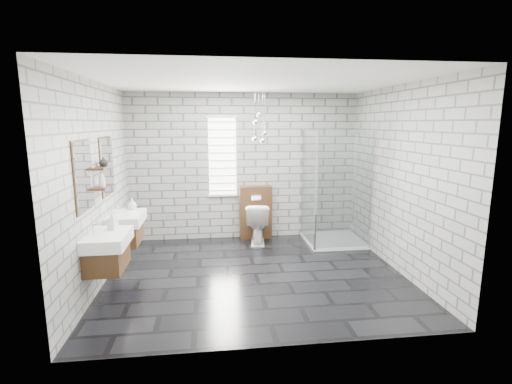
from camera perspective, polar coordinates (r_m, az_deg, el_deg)
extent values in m
cube|color=black|center=(5.52, -0.05, -12.54)|extent=(4.20, 3.60, 0.02)
cube|color=white|center=(5.11, -0.06, 16.79)|extent=(4.20, 3.60, 0.02)
cube|color=#989893|center=(6.92, -1.86, 3.87)|extent=(4.20, 0.02, 2.70)
cube|color=#989893|center=(3.39, 3.64, -3.23)|extent=(4.20, 0.02, 2.70)
cube|color=#989893|center=(5.32, -23.24, 0.99)|extent=(0.02, 3.60, 2.70)
cube|color=#989893|center=(5.78, 21.19, 1.83)|extent=(0.02, 3.60, 2.70)
cube|color=#482D16|center=(4.92, -21.93, -9.30)|extent=(0.42, 0.62, 0.30)
cube|color=silver|center=(4.86, -19.64, -9.01)|extent=(0.02, 0.35, 0.01)
cube|color=white|center=(4.84, -21.82, -6.80)|extent=(0.47, 0.70, 0.15)
cylinder|color=silver|center=(4.85, -23.71, -5.25)|extent=(0.04, 0.04, 0.12)
cylinder|color=silver|center=(4.82, -23.18, -4.68)|extent=(0.10, 0.02, 0.02)
cube|color=white|center=(4.74, -25.00, 2.23)|extent=(0.03, 0.55, 0.80)
cube|color=#482D16|center=(4.75, -25.13, 2.22)|extent=(0.01, 0.59, 0.84)
cube|color=#482D16|center=(5.84, -19.43, -6.01)|extent=(0.42, 0.62, 0.30)
cube|color=silver|center=(5.79, -17.51, -5.72)|extent=(0.02, 0.35, 0.01)
cube|color=white|center=(5.78, -19.32, -3.87)|extent=(0.47, 0.70, 0.15)
cylinder|color=silver|center=(5.79, -20.90, -2.58)|extent=(0.04, 0.04, 0.12)
cylinder|color=silver|center=(5.76, -20.45, -2.09)|extent=(0.10, 0.02, 0.02)
cube|color=white|center=(5.70, -21.93, 3.69)|extent=(0.03, 0.55, 0.80)
cube|color=#482D16|center=(5.70, -22.05, 3.69)|extent=(0.01, 0.59, 0.84)
cube|color=#482D16|center=(5.26, -22.53, 0.60)|extent=(0.14, 0.30, 0.03)
cube|color=#482D16|center=(5.22, -22.73, 3.41)|extent=(0.14, 0.30, 0.03)
cube|color=white|center=(6.86, -5.19, 5.44)|extent=(0.50, 0.02, 1.40)
cube|color=silver|center=(6.82, -5.29, 11.47)|extent=(0.56, 0.04, 0.04)
cube|color=silver|center=(6.94, -5.09, -0.50)|extent=(0.56, 0.04, 0.04)
cube|color=silver|center=(6.92, -5.10, 0.23)|extent=(0.48, 0.01, 0.02)
cube|color=silver|center=(6.90, -5.12, 1.37)|extent=(0.48, 0.01, 0.02)
cube|color=silver|center=(6.88, -5.14, 2.52)|extent=(0.48, 0.01, 0.02)
cube|color=silver|center=(6.86, -5.16, 3.68)|extent=(0.48, 0.01, 0.02)
cube|color=silver|center=(6.84, -5.18, 4.85)|extent=(0.48, 0.01, 0.02)
cube|color=silver|center=(6.83, -5.20, 6.01)|extent=(0.48, 0.01, 0.02)
cube|color=silver|center=(6.82, -5.22, 7.19)|extent=(0.48, 0.01, 0.02)
cube|color=silver|center=(6.81, -5.24, 8.36)|extent=(0.48, 0.01, 0.02)
cube|color=silver|center=(6.81, -5.26, 9.54)|extent=(0.48, 0.01, 0.03)
cube|color=silver|center=(6.81, -5.28, 10.72)|extent=(0.48, 0.01, 0.03)
cube|color=#482D16|center=(6.99, -0.06, -3.15)|extent=(0.60, 0.20, 1.00)
cube|color=silver|center=(6.82, 0.05, -0.91)|extent=(0.18, 0.01, 0.12)
cube|color=white|center=(7.04, 11.78, -7.24)|extent=(1.00, 1.00, 0.06)
cube|color=silver|center=(6.35, 13.52, 0.06)|extent=(1.00, 0.01, 2.00)
cube|color=silver|center=(6.67, 8.10, 0.73)|extent=(0.01, 1.00, 2.00)
cube|color=silver|center=(6.20, 9.27, -0.04)|extent=(0.03, 0.03, 2.00)
cube|color=silver|center=(6.54, 17.46, 0.15)|extent=(0.03, 0.03, 2.00)
cylinder|color=silver|center=(7.14, 14.94, 1.69)|extent=(0.02, 0.02, 1.80)
cylinder|color=silver|center=(7.03, 14.68, 9.11)|extent=(0.14, 0.14, 0.02)
sphere|color=silver|center=(6.40, -0.10, 10.76)|extent=(0.09, 0.09, 0.09)
cylinder|color=silver|center=(6.41, -0.10, 13.29)|extent=(0.01, 0.01, 0.48)
sphere|color=silver|center=(6.43, 0.98, 7.91)|extent=(0.09, 0.09, 0.09)
cylinder|color=silver|center=(6.43, 0.99, 11.86)|extent=(0.01, 0.01, 0.80)
sphere|color=silver|center=(6.52, 0.42, 11.86)|extent=(0.09, 0.09, 0.09)
cylinder|color=silver|center=(6.52, 0.42, 13.80)|extent=(0.01, 0.01, 0.35)
sphere|color=silver|center=(6.50, -0.22, 8.25)|extent=(0.09, 0.09, 0.09)
cylinder|color=silver|center=(6.50, -0.22, 12.00)|extent=(0.01, 0.01, 0.76)
sphere|color=silver|center=(6.53, 1.31, 9.07)|extent=(0.09, 0.09, 0.09)
cylinder|color=silver|center=(6.54, 1.32, 12.40)|extent=(0.01, 0.01, 0.67)
imported|color=white|center=(6.78, 0.20, -4.73)|extent=(0.49, 0.76, 0.74)
imported|color=#B2B2B2|center=(4.96, -21.21, -4.11)|extent=(0.13, 0.13, 0.22)
imported|color=#B2B2B2|center=(6.00, -18.52, -1.75)|extent=(0.15, 0.15, 0.17)
imported|color=#B2B2B2|center=(5.19, -22.66, 1.87)|extent=(0.11, 0.11, 0.22)
imported|color=#B2B2B2|center=(5.30, -22.43, 4.36)|extent=(0.16, 0.16, 0.12)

